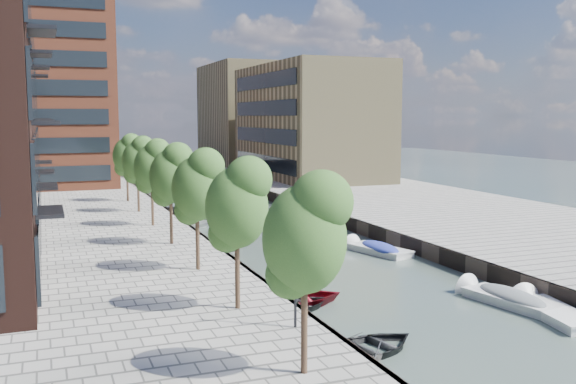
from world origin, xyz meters
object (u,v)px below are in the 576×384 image
sloop_3 (187,228)px  motorboat_2 (548,312)px  sloop_4 (166,213)px  tree_2 (197,184)px  tree_0 (305,231)px  motorboat_4 (288,213)px  tree_1 (237,202)px  tree_6 (127,154)px  sloop_1 (370,352)px  bridge (169,171)px  motorboat_1 (503,298)px  tree_5 (137,158)px  sloop_2 (288,306)px  tree_3 (170,173)px  motorboat_3 (375,249)px  car (259,172)px  tree_4 (151,164)px  sloop_0 (291,310)px

sloop_3 → motorboat_2: 29.24m
sloop_4 → tree_2: bearing=174.5°
tree_0 → motorboat_4: 37.69m
tree_1 → motorboat_2: 14.61m
tree_2 → tree_6: bearing=90.0°
sloop_1 → motorboat_4: 33.17m
bridge → sloop_1: size_ratio=3.08×
motorboat_1 → sloop_1: bearing=-158.7°
tree_5 → motorboat_1: 31.59m
tree_0 → bridge: bearing=82.9°
sloop_2 → motorboat_4: bearing=-17.9°
tree_2 → tree_3: (0.00, 7.00, 0.00)m
tree_1 → motorboat_4: (12.92, 28.04, -5.12)m
tree_6 → motorboat_3: size_ratio=1.18×
tree_6 → motorboat_2: tree_6 is taller
tree_1 → car: bearing=70.8°
tree_4 → motorboat_2: tree_4 is taller
sloop_3 → tree_0: bearing=155.9°
tree_6 → motorboat_3: bearing=-62.0°
tree_0 → motorboat_2: 15.04m
tree_5 → sloop_0: tree_5 is taller
tree_6 → sloop_4: size_ratio=1.22×
tree_4 → sloop_2: (3.20, -18.36, -5.31)m
tree_5 → sloop_3: size_ratio=1.26×
bridge → tree_0: (-8.50, -68.00, 3.92)m
tree_2 → sloop_0: tree_2 is taller
bridge → tree_1: (-8.50, -61.00, 3.92)m
sloop_0 → tree_5: bearing=-0.7°
motorboat_3 → sloop_1: bearing=-119.2°
sloop_0 → motorboat_1: motorboat_1 is taller
sloop_1 → motorboat_4: size_ratio=0.87×
tree_5 → sloop_1: 32.56m
motorboat_2 → sloop_3: bearing=110.4°
sloop_2 → car: bearing=-13.8°
sloop_3 → motorboat_1: size_ratio=0.90×
sloop_4 → motorboat_2: motorboat_2 is taller
sloop_1 → sloop_4: (-0.80, 37.10, 0.00)m
motorboat_1 → tree_6: bearing=109.8°
tree_1 → sloop_1: size_ratio=1.41×
tree_0 → motorboat_1: bearing=27.2°
motorboat_4 → motorboat_1: bearing=-90.3°
tree_3 → sloop_3: 12.46m
tree_4 → motorboat_4: (12.92, 7.04, -5.12)m
sloop_1 → sloop_3: sloop_3 is taller
tree_1 → sloop_1: (3.91, -3.89, -5.31)m
motorboat_4 → tree_3: bearing=-132.6°
tree_0 → tree_5: bearing=90.0°
sloop_3 → motorboat_3: size_ratio=0.93×
tree_4 → sloop_1: tree_4 is taller
sloop_0 → sloop_2: sloop_2 is taller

